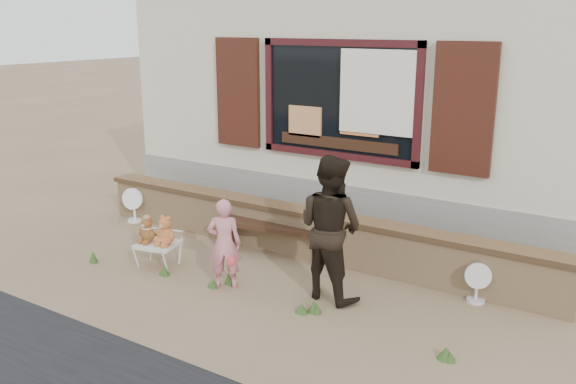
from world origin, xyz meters
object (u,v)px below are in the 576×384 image
Objects in this scene: folding_chair at (158,245)px; child at (224,244)px; adult at (330,228)px; bench at (273,232)px; teddy_bear_left at (148,229)px; teddy_bear_right at (166,230)px.

child is (1.17, -0.05, 0.27)m from folding_chair.
adult is (1.20, 0.45, 0.29)m from child.
bench is at bearing -115.31° from child.
adult is (1.32, -0.78, 0.54)m from bench.
child is at bearing -16.02° from folding_chair.
teddy_bear_left is at bearing -31.79° from child.
teddy_bear_right is 1.04m from child.
bench is at bearing -20.96° from adult.
folding_chair is 0.25m from teddy_bear_left.
adult is (2.50, 0.43, 0.36)m from teddy_bear_left.
adult reaches higher than bench.
folding_chair is 1.20m from child.
folding_chair is 0.35× the size of adult.
child is (1.30, -0.02, 0.06)m from teddy_bear_left.
adult is at bearing -4.08° from teddy_bear_right.
adult is at bearing -3.84° from folding_chair.
bench is 1.48m from teddy_bear_right.
child is 1.31m from adult.
teddy_bear_left is (-1.18, -1.21, 0.18)m from bench.
child reaches higher than teddy_bear_right.
folding_chair is at bearing 19.16° from adult.
bench is 2.87× the size of folding_chair.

